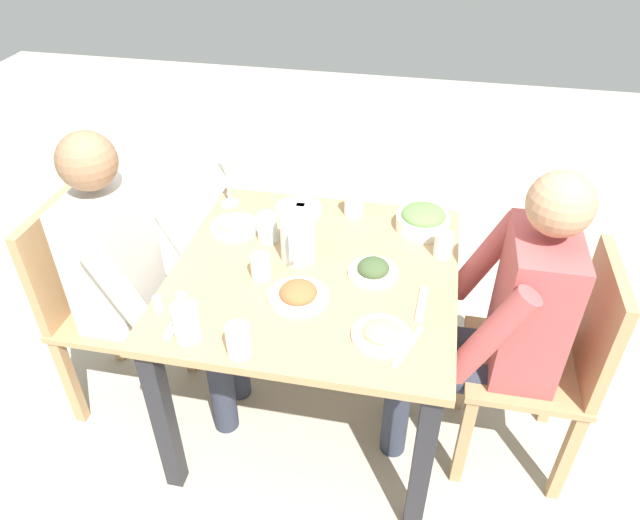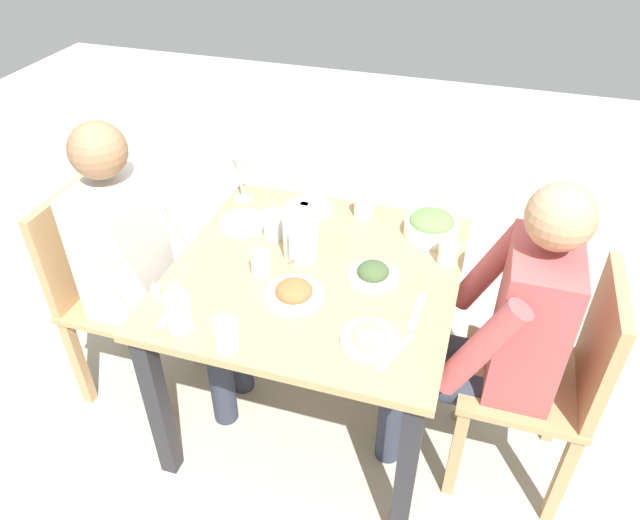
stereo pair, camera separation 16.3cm
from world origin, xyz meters
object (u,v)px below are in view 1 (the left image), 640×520
(diner_near, at_px, (140,275))
(water_glass_near_left, at_px, (443,245))
(salad_bowl, at_px, (423,219))
(oil_carafe, at_px, (187,323))
(chair_far, at_px, (553,358))
(water_pitcher, at_px, (298,235))
(water_glass_near_right, at_px, (354,204))
(plate_yoghurt, at_px, (298,208))
(water_glass_center, at_px, (238,341))
(water_glass_far_left, at_px, (261,267))
(diner_far, at_px, (498,317))
(plate_rice_curry, at_px, (298,294))
(wine_glass, at_px, (227,172))
(water_glass_far_right, at_px, (267,227))
(salt_shaker, at_px, (158,304))
(plate_fries, at_px, (381,333))
(chair_near, at_px, (96,299))
(plate_dolmas, at_px, (373,270))
(plate_beans, at_px, (235,224))

(diner_near, xyz_separation_m, water_glass_near_left, (-0.25, 1.04, 0.10))
(salad_bowl, height_order, oil_carafe, oil_carafe)
(chair_far, xyz_separation_m, water_pitcher, (-0.11, -0.89, 0.30))
(water_glass_near_right, bearing_deg, oil_carafe, -25.76)
(plate_yoghurt, xyz_separation_m, water_glass_center, (0.79, 0.01, 0.04))
(diner_near, distance_m, oil_carafe, 0.47)
(chair_far, relative_size, water_pitcher, 4.67)
(chair_far, distance_m, water_glass_far_left, 1.02)
(water_glass_center, bearing_deg, diner_far, 116.54)
(plate_rice_curry, relative_size, wine_glass, 1.00)
(salad_bowl, xyz_separation_m, water_glass_far_right, (0.18, -0.55, 0.01))
(salt_shaker, bearing_deg, plate_fries, 91.49)
(diner_near, xyz_separation_m, plate_rice_curry, (0.08, 0.60, 0.08))
(chair_near, xyz_separation_m, plate_yoghurt, (-0.44, 0.68, 0.22))
(water_pitcher, relative_size, plate_fries, 1.07)
(chair_near, height_order, water_glass_far_right, chair_near)
(water_glass_far_right, bearing_deg, wine_glass, -134.61)
(plate_dolmas, height_order, plate_yoghurt, plate_dolmas)
(water_pitcher, bearing_deg, plate_beans, -116.15)
(chair_far, xyz_separation_m, salad_bowl, (-0.38, -0.48, 0.25))
(chair_near, height_order, plate_dolmas, chair_near)
(plate_fries, relative_size, water_glass_far_right, 1.67)
(diner_near, xyz_separation_m, water_glass_far_left, (-0.00, 0.45, 0.10))
(diner_near, distance_m, plate_yoghurt, 0.65)
(water_glass_far_left, bearing_deg, chair_near, -89.96)
(salad_bowl, bearing_deg, wine_glass, -92.41)
(chair_far, distance_m, wine_glass, 1.36)
(plate_rice_curry, height_order, water_glass_center, water_glass_center)
(water_pitcher, xyz_separation_m, water_glass_far_right, (-0.09, -0.13, -0.04))
(water_glass_far_left, xyz_separation_m, water_glass_near_left, (-0.24, 0.59, 0.00))
(diner_far, xyz_separation_m, wine_glass, (-0.41, -1.04, 0.20))
(plate_rice_curry, xyz_separation_m, oil_carafe, (0.24, -0.28, 0.04))
(plate_rice_curry, distance_m, water_glass_center, 0.29)
(water_pitcher, bearing_deg, chair_near, -80.15)
(chair_far, distance_m, diner_far, 0.25)
(water_glass_far_right, bearing_deg, chair_far, 79.03)
(plate_beans, bearing_deg, wine_glass, -155.76)
(plate_dolmas, distance_m, plate_yoghurt, 0.48)
(water_pitcher, bearing_deg, water_glass_center, -7.21)
(salad_bowl, xyz_separation_m, water_glass_far_left, (0.40, -0.51, 0.00))
(chair_near, height_order, wine_glass, wine_glass)
(water_glass_near_left, bearing_deg, salt_shaker, -61.28)
(plate_dolmas, height_order, water_glass_near_right, water_glass_near_right)
(water_glass_far_right, bearing_deg, diner_near, -61.97)
(chair_near, relative_size, water_pitcher, 4.67)
(chair_near, height_order, salad_bowl, chair_near)
(diner_near, xyz_separation_m, plate_beans, (-0.27, 0.27, 0.08))
(diner_far, bearing_deg, plate_fries, -57.58)
(plate_beans, bearing_deg, oil_carafe, 4.62)
(water_pitcher, distance_m, water_glass_far_left, 0.17)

